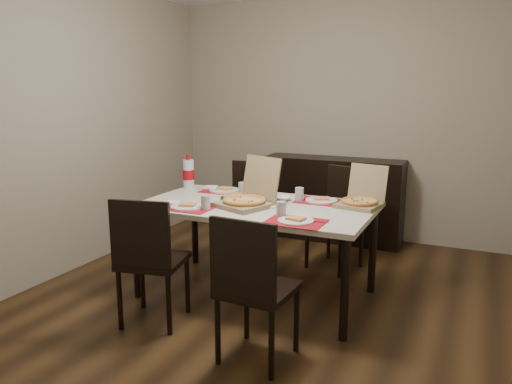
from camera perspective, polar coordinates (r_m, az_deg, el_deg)
ground at (r=4.06m, az=1.39°, el=-12.25°), size 3.80×4.00×0.02m
room_walls at (r=4.11m, az=3.95°, el=13.03°), size 3.84×4.02×2.62m
sideboard at (r=5.52m, az=8.71°, el=-0.80°), size 1.50×0.40×0.90m
dining_table at (r=3.92m, az=-0.00°, el=-2.38°), size 1.80×1.00×0.75m
chair_near_left at (r=3.54m, az=-12.17°, el=-7.17°), size 0.50×0.50×0.93m
chair_near_right at (r=3.00m, az=-0.42°, el=-10.47°), size 0.44×0.44×0.93m
chair_far_left at (r=4.93m, az=-0.80°, el=-1.46°), size 0.47×0.47×0.93m
chair_far_right at (r=4.68m, az=9.53°, el=-2.35°), size 0.53×0.53×0.93m
setting_near_left at (r=3.83m, az=-7.53°, el=-1.52°), size 0.49×0.30×0.11m
setting_near_right at (r=3.45m, az=4.10°, el=-2.92°), size 0.42×0.30×0.11m
setting_far_left at (r=4.38m, az=-3.30°, el=0.28°), size 0.52×0.30×0.11m
setting_far_right at (r=4.04m, az=6.82°, el=-0.77°), size 0.47×0.30×0.11m
napkin_loose at (r=3.83m, az=1.85°, el=-1.59°), size 0.14×0.14×0.02m
pizza_box_center at (r=3.84m, az=-0.98°, el=-0.80°), size 0.49×0.51×0.37m
pizza_box_right at (r=3.92m, az=11.92°, el=-0.86°), size 0.36×0.39×0.31m
faina_plate at (r=4.11m, az=-2.27°, el=-0.59°), size 0.26×0.26×0.03m
dip_bowl at (r=4.05m, az=3.15°, el=-0.76°), size 0.16×0.16×0.03m
soda_bottle at (r=4.56m, az=-7.73°, el=2.07°), size 0.10×0.10×0.31m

